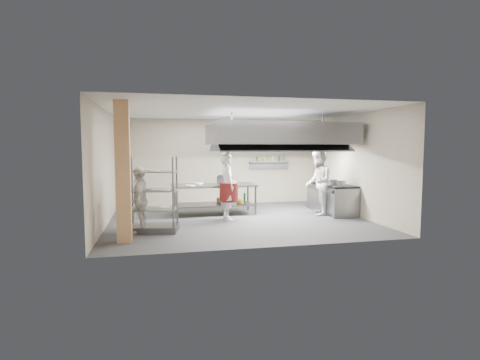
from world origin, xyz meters
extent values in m
plane|color=#323234|center=(0.00, 0.00, 0.00)|extent=(7.00, 7.00, 0.00)
plane|color=silver|center=(0.00, 0.00, 3.00)|extent=(7.00, 7.00, 0.00)
plane|color=gray|center=(0.00, 3.00, 1.50)|extent=(7.00, 0.00, 7.00)
plane|color=gray|center=(-3.50, 0.00, 1.50)|extent=(0.00, 6.00, 6.00)
plane|color=gray|center=(3.50, 0.00, 1.50)|extent=(0.00, 6.00, 6.00)
cube|color=tan|center=(-2.90, -1.90, 1.50)|extent=(0.30, 0.30, 3.00)
cube|color=gray|center=(1.30, 0.40, 2.40)|extent=(4.00, 2.50, 0.60)
cube|color=white|center=(0.40, 0.40, 2.08)|extent=(1.60, 0.12, 0.04)
cube|color=white|center=(2.20, 0.40, 2.08)|extent=(1.60, 0.12, 0.04)
cube|color=gray|center=(1.80, 2.84, 1.50)|extent=(1.50, 0.28, 0.04)
cube|color=gray|center=(-0.54, 1.00, 0.88)|extent=(2.55, 1.09, 0.06)
cube|color=slate|center=(-0.54, 1.00, 0.30)|extent=(2.35, 0.98, 0.04)
cube|color=gray|center=(3.08, 0.50, 0.42)|extent=(0.80, 2.00, 0.84)
cube|color=black|center=(3.08, 0.50, 0.87)|extent=(0.78, 1.96, 0.06)
imported|color=silver|center=(-0.30, 0.04, 0.93)|extent=(0.51, 0.72, 1.86)
imported|color=white|center=(2.50, 0.20, 0.97)|extent=(1.05, 1.16, 1.94)
imported|color=silver|center=(-2.60, -1.11, 0.79)|extent=(0.44, 0.94, 1.57)
cube|color=slate|center=(-0.16, 1.17, 1.02)|extent=(0.54, 0.47, 0.23)
cube|color=olive|center=(-0.25, 1.12, 0.39)|extent=(0.38, 0.31, 0.15)
cylinder|color=gray|center=(2.96, 0.17, 0.98)|extent=(0.23, 0.23, 0.16)
cylinder|color=silver|center=(-2.33, -1.01, 0.58)|extent=(0.28, 0.28, 0.05)
camera|label=1|loc=(-2.20, -10.12, 2.02)|focal=28.00mm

